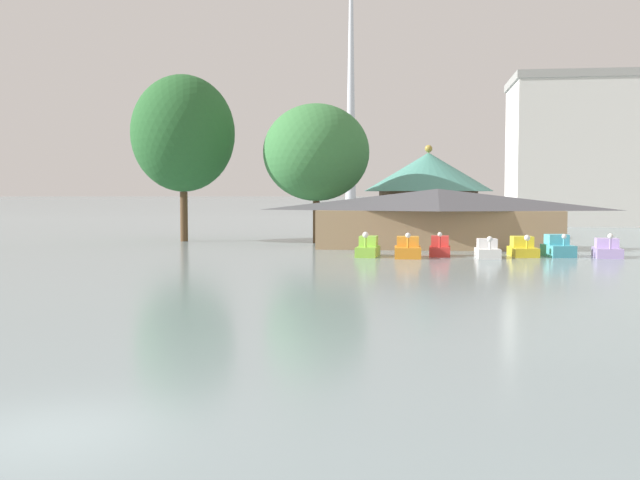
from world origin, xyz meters
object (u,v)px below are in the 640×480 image
Objects in this scene: pedal_boat_red at (440,248)px; boathouse at (438,217)px; pedal_boat_orange at (408,249)px; pedal_boat_lavender at (607,250)px; green_roof_pavilion at (428,190)px; background_building_block at (610,151)px; shoreline_tree_tall_left at (183,134)px; pedal_boat_yellow at (523,248)px; distant_broadcast_tower at (351,28)px; shoreline_tree_mid at (316,153)px; pedal_boat_white at (487,250)px; pedal_boat_lime at (368,248)px; pedal_boat_cyan at (558,248)px.

pedal_boat_red is 0.12× the size of boathouse.
pedal_boat_orange is 12.89m from pedal_boat_lavender.
pedal_boat_lavender is at bearing -32.16° from boathouse.
green_roof_pavilion is 39.93m from background_building_block.
background_building_block reaches higher than shoreline_tree_tall_left.
distant_broadcast_tower reaches higher than pedal_boat_yellow.
green_roof_pavilion is at bearing -145.77° from pedal_boat_lavender.
shoreline_tree_mid is 304.27m from distant_broadcast_tower.
pedal_boat_white is 0.19× the size of green_roof_pavilion.
pedal_boat_lime is at bearing -101.43° from green_roof_pavilion.
shoreline_tree_mid is at bearing -138.48° from pedal_boat_white.
pedal_boat_white is 0.16× the size of shoreline_tree_tall_left.
pedal_boat_cyan is at bearing 86.97° from pedal_boat_yellow.
pedal_boat_lavender is at bearing 73.86° from pedal_boat_cyan.
background_building_block reaches higher than pedal_boat_lavender.
pedal_boat_red is (4.68, 0.79, -0.01)m from pedal_boat_lime.
pedal_boat_orange is at bearing -60.24° from shoreline_tree_mid.
background_building_block is (44.77, 39.07, 0.40)m from shoreline_tree_tall_left.
pedal_boat_lavender is 12.69m from boathouse.
pedal_boat_lime reaches higher than pedal_boat_red.
boathouse is at bearing -83.81° from distant_broadcast_tower.
boathouse is (0.04, 7.07, 1.82)m from pedal_boat_red.
boathouse is 0.10× the size of distant_broadcast_tower.
pedal_boat_orange is at bearing -87.26° from pedal_boat_white.
green_roof_pavilion is at bearing -83.63° from distant_broadcast_tower.
pedal_boat_orange is at bearing -115.64° from background_building_block.
pedal_boat_white is at bearing -69.83° from boathouse.
pedal_boat_red is at bearing -114.36° from background_building_block.
shoreline_tree_tall_left is (-21.41, 5.54, 6.87)m from boathouse.
boathouse is at bearing 152.98° from pedal_boat_lime.
pedal_boat_yellow is 1.07× the size of pedal_boat_lavender.
pedal_boat_lime is 2.67m from pedal_boat_orange.
pedal_boat_lavender is at bearing 94.52° from pedal_boat_red.
distant_broadcast_tower reaches higher than pedal_boat_lime.
pedal_boat_orange is 5.10m from pedal_boat_white.
pedal_boat_yellow is (2.42, 1.56, 0.02)m from pedal_boat_white.
background_building_block is (28.08, 52.47, 9.08)m from pedal_boat_lime.
boathouse is 12.19m from shoreline_tree_mid.
green_roof_pavilion reaches higher than pedal_boat_lavender.
pedal_boat_lavender is at bearing 82.64° from pedal_boat_yellow.
shoreline_tree_tall_left is at bearing -106.14° from pedal_boat_lavender.
pedal_boat_cyan is (7.64, 0.69, 0.05)m from pedal_boat_red.
pedal_boat_cyan is (9.73, 2.13, 0.03)m from pedal_boat_orange.
pedal_boat_orange reaches higher than pedal_boat_cyan.
boathouse is at bearing 164.73° from pedal_boat_orange.
pedal_boat_yellow is 20.27m from shoreline_tree_mid.
distant_broadcast_tower is at bearing -167.24° from pedal_boat_lavender.
shoreline_tree_mid is at bearing 153.09° from boathouse.
shoreline_tree_tall_left is (-26.76, 11.98, 8.70)m from pedal_boat_yellow.
pedal_boat_white is 4.94m from pedal_boat_cyan.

